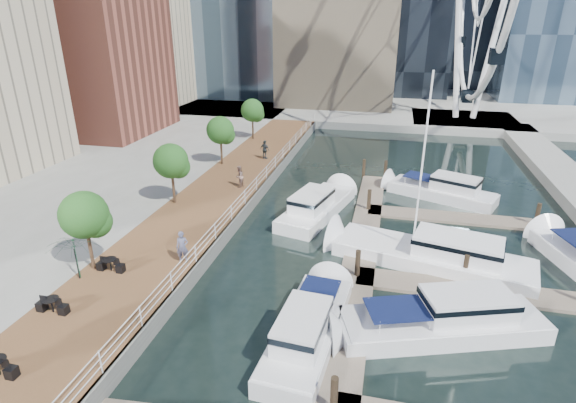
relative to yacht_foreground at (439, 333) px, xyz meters
The scene contains 15 objects.
ground 8.33m from the yacht_foreground, 151.62° to the right, with size 520.00×520.00×0.00m, color black.
boardwalk 19.72m from the yacht_foreground, 145.93° to the left, with size 6.00×60.00×1.00m, color brown.
seawall 17.31m from the yacht_foreground, 140.36° to the left, with size 0.25×60.00×1.00m, color #595954.
land_far 98.32m from the yacht_foreground, 94.27° to the left, with size 200.00×114.00×1.00m, color gray.
pier 48.50m from the yacht_foreground, 82.09° to the left, with size 14.00×12.00×1.00m, color gray.
railing 17.45m from the yacht_foreground, 140.57° to the left, with size 0.10×60.00×1.05m, color white, non-canonical shape.
floating_docks 6.07m from the yacht_foreground, 83.96° to the left, with size 16.00×34.00×2.60m.
midrise_condos 48.73m from the yacht_foreground, 150.80° to the left, with size 19.00×67.00×28.00m.
street_trees 21.68m from the yacht_foreground, 151.80° to the left, with size 2.60×42.60×4.60m.
cafe_tables 18.75m from the yacht_foreground, 161.42° to the right, with size 2.50×13.70×0.74m.
yacht_foreground is the anchor object (origin of this frame).
pedestrian_near 14.40m from the yacht_foreground, behind, with size 0.70×0.46×1.91m, color #4D4E67.
pedestrian_mid 20.89m from the yacht_foreground, 136.25° to the left, with size 0.89×0.69×1.83m, color #8D6C61.
pedestrian_far 27.32m from the yacht_foreground, 123.84° to the left, with size 1.10×0.46×1.88m, color #2D3439.
moored_yachts 6.05m from the yacht_foreground, 89.93° to the left, with size 23.16×36.34×11.50m.
Camera 1 is at (4.24, -14.84, 14.06)m, focal length 28.00 mm.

